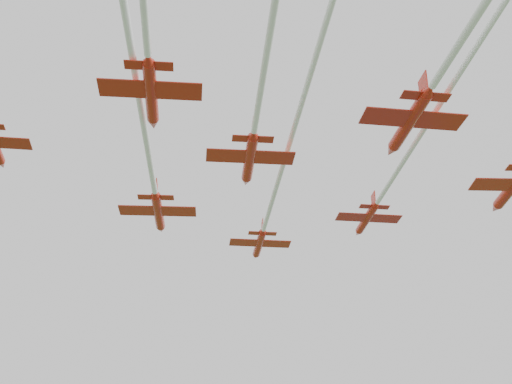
# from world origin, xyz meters

# --- Properties ---
(jet_lead) EXTENTS (24.50, 57.31, 2.56)m
(jet_lead) POSITION_xyz_m (-3.79, 1.41, 55.50)
(jet_lead) COLOR red
(jet_row2_left) EXTENTS (17.82, 45.32, 2.87)m
(jet_row2_left) POSITION_xyz_m (-15.79, -7.75, 54.99)
(jet_row2_left) COLOR red
(jet_row2_right) EXTENTS (27.29, 63.32, 2.42)m
(jet_row2_right) POSITION_xyz_m (13.65, -9.33, 54.26)
(jet_row2_right) COLOR red
(jet_row3_mid) EXTENTS (23.76, 58.27, 2.78)m
(jet_row3_mid) POSITION_xyz_m (1.79, -25.13, 54.12)
(jet_row3_mid) COLOR red
(jet_row4_right) EXTENTS (26.06, 55.88, 2.92)m
(jet_row4_right) POSITION_xyz_m (19.03, -28.21, 53.40)
(jet_row4_right) COLOR red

